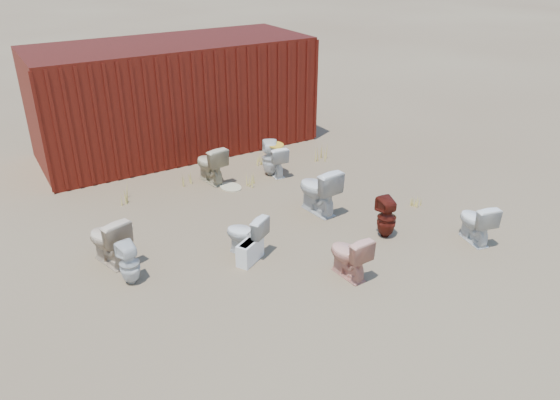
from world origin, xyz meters
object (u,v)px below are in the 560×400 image
toilet_front_pink (349,255)px  loose_tank (250,251)px  toilet_front_maroon (387,218)px  shipping_container (175,96)px  toilet_back_e (270,158)px  toilet_front_c (318,190)px  toilet_back_beige_right (210,164)px  toilet_front_a (246,234)px  toilet_front_e (476,222)px  toilet_back_a (129,263)px  toilet_back_beige_left (108,240)px  toilet_back_yellowlid (275,160)px

toilet_front_pink → loose_tank: bearing=-49.7°
toilet_front_maroon → loose_tank: (-2.26, 0.47, -0.17)m
shipping_container → toilet_back_e: 2.84m
toilet_front_c → toilet_back_e: 1.87m
loose_tank → toilet_back_beige_right: bearing=46.2°
toilet_front_a → toilet_front_e: size_ratio=0.97×
toilet_front_a → toilet_back_a: bearing=-35.8°
toilet_back_beige_right → toilet_back_a: bearing=38.4°
toilet_front_c → loose_tank: bearing=19.1°
shipping_container → toilet_back_e: size_ratio=8.26×
toilet_back_a → toilet_back_beige_left: 0.69m
toilet_front_pink → toilet_front_c: size_ratio=0.80×
toilet_back_yellowlid → loose_tank: 3.32m
toilet_front_pink → toilet_front_c: toilet_front_c is taller
toilet_front_maroon → toilet_back_a: 4.07m
toilet_front_c → toilet_front_e: (1.58, -2.15, -0.08)m
toilet_back_beige_right → toilet_back_e: (1.19, -0.30, -0.02)m
toilet_back_yellowlid → loose_tank: (-2.00, -2.65, -0.15)m
toilet_back_a → toilet_back_beige_right: (2.43, 2.63, 0.06)m
toilet_back_a → toilet_back_yellowlid: (3.72, 2.28, 0.00)m
toilet_front_pink → toilet_back_e: bearing=-106.9°
toilet_back_a → toilet_back_e: toilet_back_e is taller
shipping_container → toilet_back_a: 5.57m
toilet_front_pink → toilet_front_c: 2.05m
toilet_front_e → toilet_back_beige_right: (-2.67, 4.32, 0.04)m
toilet_front_c → toilet_back_yellowlid: size_ratio=1.34×
shipping_container → toilet_back_a: size_ratio=9.44×
toilet_front_c → toilet_back_beige_right: (-1.09, 2.17, -0.05)m
toilet_front_maroon → toilet_back_yellowlid: size_ratio=1.07×
toilet_front_pink → toilet_front_e: (2.35, -0.24, 0.00)m
toilet_front_e → toilet_back_beige_right: toilet_back_beige_right is taller
toilet_front_a → toilet_back_e: (1.85, 2.47, 0.03)m
shipping_container → loose_tank: (-0.90, -5.21, -1.02)m
toilet_front_a → toilet_front_c: bearing=167.5°
toilet_front_pink → toilet_back_beige_left: 3.56m
toilet_front_a → toilet_back_a: 1.78m
shipping_container → toilet_front_e: shipping_container is taller
toilet_back_beige_right → loose_tank: 3.09m
toilet_back_yellowlid → toilet_back_a: bearing=38.5°
toilet_front_a → loose_tank: 0.29m
toilet_back_yellowlid → toilet_front_maroon: bearing=101.7°
toilet_back_yellowlid → loose_tank: toilet_back_yellowlid is taller
toilet_front_maroon → toilet_back_yellowlid: (-0.26, 3.12, -0.02)m
shipping_container → toilet_back_yellowlid: size_ratio=9.34×
toilet_front_e → shipping_container: bearing=-55.8°
toilet_back_e → toilet_front_maroon: bearing=122.2°
toilet_front_pink → loose_tank: toilet_front_pink is taller
toilet_front_pink → toilet_back_a: 3.11m
toilet_back_a → toilet_back_beige_left: (-0.10, 0.68, 0.07)m
toilet_back_a → toilet_back_yellowlid: bearing=-157.5°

